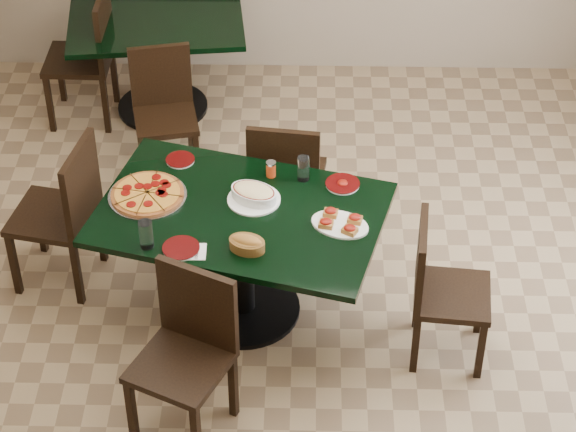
{
  "coord_description": "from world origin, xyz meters",
  "views": [
    {
      "loc": [
        0.08,
        -4.8,
        4.63
      ],
      "look_at": [
        -0.03,
        0.0,
        0.72
      ],
      "focal_mm": 70.0,
      "sensor_mm": 36.0,
      "label": 1
    }
  ],
  "objects_px": {
    "chair_far": "(286,176)",
    "chair_left": "(66,207)",
    "chair_right": "(438,284)",
    "back_chair_left": "(90,50)",
    "bread_basket": "(247,243)",
    "back_chair_near": "(164,104)",
    "pepperoni_pizza": "(147,194)",
    "lasagna_casserole": "(254,194)",
    "chair_near": "(188,344)",
    "bruschetta_platter": "(340,222)",
    "main_table": "(241,237)",
    "back_table": "(158,47)"
  },
  "relations": [
    {
      "from": "chair_near",
      "to": "chair_left",
      "type": "bearing_deg",
      "value": 152.46
    },
    {
      "from": "chair_near",
      "to": "bruschetta_platter",
      "type": "bearing_deg",
      "value": 67.5
    },
    {
      "from": "back_chair_near",
      "to": "chair_near",
      "type": "bearing_deg",
      "value": -92.57
    },
    {
      "from": "main_table",
      "to": "chair_left",
      "type": "relative_size",
      "value": 1.8
    },
    {
      "from": "chair_far",
      "to": "chair_left",
      "type": "height_order",
      "value": "chair_left"
    },
    {
      "from": "chair_far",
      "to": "chair_right",
      "type": "bearing_deg",
      "value": 139.41
    },
    {
      "from": "chair_near",
      "to": "back_chair_near",
      "type": "distance_m",
      "value": 2.29
    },
    {
      "from": "back_chair_near",
      "to": "bread_basket",
      "type": "relative_size",
      "value": 3.8
    },
    {
      "from": "chair_left",
      "to": "pepperoni_pizza",
      "type": "relative_size",
      "value": 2.21
    },
    {
      "from": "chair_right",
      "to": "bread_basket",
      "type": "height_order",
      "value": "chair_right"
    },
    {
      "from": "back_table",
      "to": "back_chair_left",
      "type": "distance_m",
      "value": 0.48
    },
    {
      "from": "back_chair_near",
      "to": "back_chair_left",
      "type": "height_order",
      "value": "back_chair_left"
    },
    {
      "from": "chair_near",
      "to": "bruschetta_platter",
      "type": "distance_m",
      "value": 1.07
    },
    {
      "from": "chair_far",
      "to": "back_chair_left",
      "type": "height_order",
      "value": "back_chair_left"
    },
    {
      "from": "chair_right",
      "to": "chair_left",
      "type": "bearing_deg",
      "value": 81.19
    },
    {
      "from": "chair_left",
      "to": "bruschetta_platter",
      "type": "bearing_deg",
      "value": 88.26
    },
    {
      "from": "back_chair_near",
      "to": "lasagna_casserole",
      "type": "distance_m",
      "value": 1.54
    },
    {
      "from": "bread_basket",
      "to": "chair_left",
      "type": "bearing_deg",
      "value": 170.64
    },
    {
      "from": "chair_far",
      "to": "chair_right",
      "type": "relative_size",
      "value": 1.04
    },
    {
      "from": "bread_basket",
      "to": "pepperoni_pizza",
      "type": "bearing_deg",
      "value": 161.65
    },
    {
      "from": "chair_right",
      "to": "lasagna_casserole",
      "type": "relative_size",
      "value": 2.8
    },
    {
      "from": "main_table",
      "to": "bruschetta_platter",
      "type": "distance_m",
      "value": 0.59
    },
    {
      "from": "bruschetta_platter",
      "to": "chair_left",
      "type": "bearing_deg",
      "value": -169.27
    },
    {
      "from": "main_table",
      "to": "pepperoni_pizza",
      "type": "bearing_deg",
      "value": -177.48
    },
    {
      "from": "lasagna_casserole",
      "to": "back_chair_near",
      "type": "bearing_deg",
      "value": 142.44
    },
    {
      "from": "pepperoni_pizza",
      "to": "lasagna_casserole",
      "type": "distance_m",
      "value": 0.6
    },
    {
      "from": "chair_near",
      "to": "pepperoni_pizza",
      "type": "height_order",
      "value": "chair_near"
    },
    {
      "from": "chair_far",
      "to": "bread_basket",
      "type": "xyz_separation_m",
      "value": [
        -0.18,
        -0.95,
        0.27
      ]
    },
    {
      "from": "chair_right",
      "to": "lasagna_casserole",
      "type": "distance_m",
      "value": 1.13
    },
    {
      "from": "lasagna_casserole",
      "to": "bread_basket",
      "type": "height_order",
      "value": "lasagna_casserole"
    },
    {
      "from": "back_chair_left",
      "to": "bread_basket",
      "type": "distance_m",
      "value": 2.65
    },
    {
      "from": "main_table",
      "to": "chair_right",
      "type": "bearing_deg",
      "value": 0.15
    },
    {
      "from": "back_chair_left",
      "to": "pepperoni_pizza",
      "type": "relative_size",
      "value": 2.22
    },
    {
      "from": "bruschetta_platter",
      "to": "back_table",
      "type": "bearing_deg",
      "value": 143.27
    },
    {
      "from": "pepperoni_pizza",
      "to": "bread_basket",
      "type": "height_order",
      "value": "bread_basket"
    },
    {
      "from": "back_chair_left",
      "to": "main_table",
      "type": "bearing_deg",
      "value": 31.01
    },
    {
      "from": "chair_far",
      "to": "pepperoni_pizza",
      "type": "bearing_deg",
      "value": 41.19
    },
    {
      "from": "back_table",
      "to": "bread_basket",
      "type": "bearing_deg",
      "value": -79.27
    },
    {
      "from": "main_table",
      "to": "back_table",
      "type": "height_order",
      "value": "same"
    },
    {
      "from": "chair_left",
      "to": "back_chair_left",
      "type": "xyz_separation_m",
      "value": [
        -0.14,
        1.76,
        0.0
      ]
    },
    {
      "from": "main_table",
      "to": "back_chair_near",
      "type": "xyz_separation_m",
      "value": [
        -0.6,
        1.45,
        -0.08
      ]
    },
    {
      "from": "back_chair_near",
      "to": "bread_basket",
      "type": "bearing_deg",
      "value": -81.68
    },
    {
      "from": "bruschetta_platter",
      "to": "back_chair_near",
      "type": "bearing_deg",
      "value": 150.27
    },
    {
      "from": "chair_left",
      "to": "lasagna_casserole",
      "type": "bearing_deg",
      "value": 93.17
    },
    {
      "from": "back_chair_left",
      "to": "chair_left",
      "type": "bearing_deg",
      "value": 5.36
    },
    {
      "from": "chair_far",
      "to": "pepperoni_pizza",
      "type": "height_order",
      "value": "chair_far"
    },
    {
      "from": "chair_far",
      "to": "lasagna_casserole",
      "type": "distance_m",
      "value": 0.63
    },
    {
      "from": "main_table",
      "to": "back_chair_near",
      "type": "distance_m",
      "value": 1.57
    },
    {
      "from": "chair_left",
      "to": "chair_near",
      "type": "bearing_deg",
      "value": 48.63
    },
    {
      "from": "pepperoni_pizza",
      "to": "chair_right",
      "type": "bearing_deg",
      "value": -14.43
    }
  ]
}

